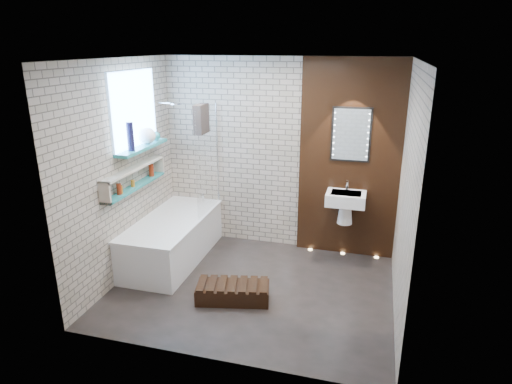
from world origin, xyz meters
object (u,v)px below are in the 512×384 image
(bath_screen, at_px, (208,160))
(washbasin, at_px, (346,203))
(bathtub, at_px, (173,239))
(led_mirror, at_px, (351,135))
(walnut_step, at_px, (233,293))

(bath_screen, xyz_separation_m, washbasin, (1.82, 0.18, -0.49))
(bathtub, height_order, bath_screen, bath_screen)
(led_mirror, height_order, walnut_step, led_mirror)
(bath_screen, bearing_deg, led_mirror, 10.66)
(washbasin, relative_size, led_mirror, 0.83)
(bathtub, relative_size, walnut_step, 2.15)
(washbasin, xyz_separation_m, walnut_step, (-1.10, -1.37, -0.70))
(bath_screen, relative_size, walnut_step, 1.73)
(led_mirror, bearing_deg, bathtub, -160.22)
(bath_screen, distance_m, washbasin, 1.89)
(led_mirror, relative_size, walnut_step, 0.87)
(bath_screen, distance_m, walnut_step, 1.83)
(bath_screen, bearing_deg, washbasin, 5.78)
(washbasin, height_order, walnut_step, washbasin)
(bathtub, relative_size, led_mirror, 2.49)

